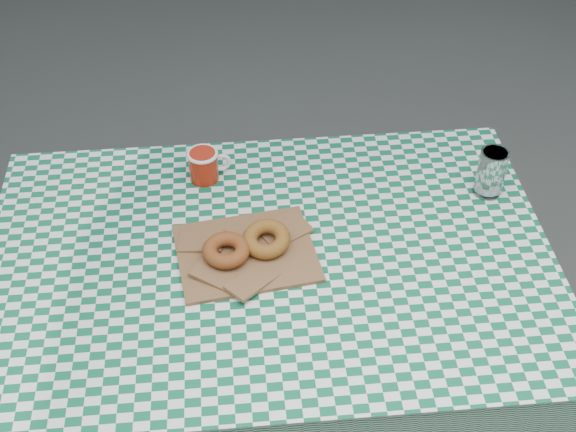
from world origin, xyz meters
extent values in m
plane|color=#595954|center=(0.00, 0.00, 0.00)|extent=(60.00, 60.00, 0.00)
cube|color=brown|center=(0.14, -0.18, 0.38)|extent=(1.32, 0.91, 0.75)
cube|color=#0E5D3B|center=(0.14, -0.18, 0.75)|extent=(1.34, 0.93, 0.01)
cube|color=brown|center=(0.09, -0.17, 0.76)|extent=(0.35, 0.30, 0.02)
torus|color=brown|center=(0.04, -0.19, 0.79)|extent=(0.11, 0.11, 0.03)
torus|color=#91641E|center=(0.13, -0.15, 0.79)|extent=(0.15, 0.15, 0.03)
cylinder|color=silver|center=(0.68, 0.02, 0.82)|extent=(0.09, 0.09, 0.12)
camera|label=1|loc=(0.13, -1.40, 2.01)|focal=48.32mm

